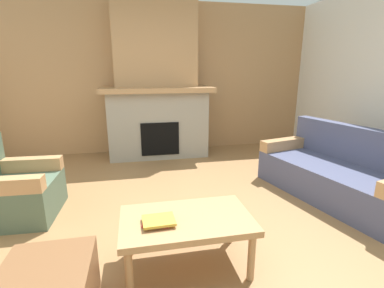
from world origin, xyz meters
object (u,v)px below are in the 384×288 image
(fireplace, at_px, (157,90))
(armchair, at_px, (12,191))
(couch, at_px, (337,174))
(coffee_table, at_px, (187,224))

(fireplace, relative_size, armchair, 3.18)
(couch, relative_size, armchair, 2.29)
(couch, xyz_separation_m, coffee_table, (-2.04, -0.90, 0.09))
(couch, bearing_deg, fireplace, 131.86)
(couch, distance_m, coffee_table, 2.24)
(fireplace, bearing_deg, couch, -48.14)
(fireplace, distance_m, coffee_table, 3.22)
(fireplace, xyz_separation_m, armchair, (-1.70, -1.98, -0.87))
(armchair, distance_m, coffee_table, 2.01)
(couch, xyz_separation_m, armchair, (-3.69, 0.24, 0.01))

